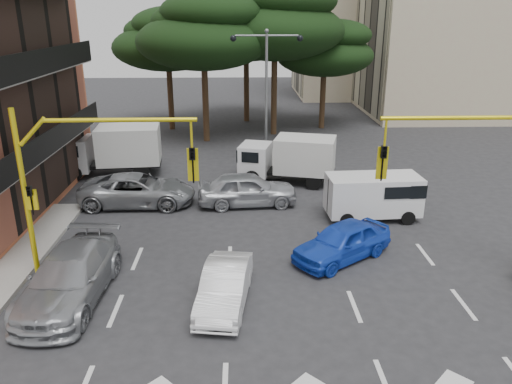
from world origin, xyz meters
TOP-DOWN VIEW (x-y plane):
  - ground at (0.00, 0.00)m, footprint 120.00×120.00m
  - median_strip at (0.00, 16.00)m, footprint 1.40×6.00m
  - apartment_beige_near at (19.95, 32.00)m, footprint 20.20×12.15m
  - apartment_beige_far at (12.95, 44.00)m, footprint 16.20×12.15m
  - pine_left_near at (-3.94, 21.96)m, footprint 9.15×9.15m
  - pine_center at (1.06, 23.96)m, footprint 9.98×9.98m
  - pine_left_far at (-6.94, 25.96)m, footprint 8.32×8.32m
  - pine_right at (5.06, 25.96)m, footprint 7.49×7.49m
  - pine_back at (-0.94, 28.96)m, footprint 9.15×9.15m
  - signal_mast_right at (6.80, 1.99)m, footprint 5.79×0.37m
  - signal_mast_left at (-6.80, 1.99)m, footprint 5.79×0.37m
  - street_lamp_center at (0.00, 16.00)m, footprint 4.16×0.36m
  - car_white_hatch at (-2.09, 0.28)m, footprint 1.87×4.04m
  - car_blue_compact at (2.21, 3.27)m, footprint 4.33×3.80m
  - car_silver_wagon at (-7.05, 0.74)m, footprint 2.53×5.56m
  - car_silver_cross_a at (-6.50, 9.19)m, footprint 5.43×2.54m
  - car_silver_cross_b at (-1.25, 9.00)m, footprint 4.86×2.27m
  - van_white at (4.33, 7.16)m, footprint 4.17×2.06m
  - box_truck_a at (-8.87, 14.00)m, footprint 5.89×2.90m
  - box_truck_b at (1.00, 12.40)m, footprint 5.55×3.40m

SIDE VIEW (x-z plane):
  - ground at x=0.00m, z-range 0.00..0.00m
  - median_strip at x=0.00m, z-range 0.00..0.15m
  - car_white_hatch at x=-2.09m, z-range 0.00..1.28m
  - car_blue_compact at x=2.21m, z-range 0.00..1.41m
  - car_silver_cross_a at x=-6.50m, z-range 0.00..1.51m
  - car_silver_wagon at x=-7.05m, z-range 0.00..1.58m
  - car_silver_cross_b at x=-1.25m, z-range 0.00..1.61m
  - van_white at x=4.33m, z-range 0.00..2.04m
  - box_truck_b at x=1.00m, z-range 0.00..2.54m
  - box_truck_a at x=-8.87m, z-range 0.00..2.80m
  - signal_mast_right at x=6.80m, z-range 0.88..6.88m
  - signal_mast_left at x=-6.80m, z-range 0.88..6.88m
  - street_lamp_center at x=0.00m, z-range 1.54..9.31m
  - pine_right at x=5.06m, z-range 2.03..10.40m
  - pine_left_far at x=-6.94m, z-range 2.26..11.56m
  - pine_left_near at x=-3.94m, z-range 2.49..12.72m
  - pine_back at x=-0.94m, z-range 2.49..12.72m
  - pine_center at x=1.06m, z-range 2.72..13.88m
  - apartment_beige_far at x=12.95m, z-range 0.00..16.70m
  - apartment_beige_near at x=19.95m, z-range 0.00..18.70m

